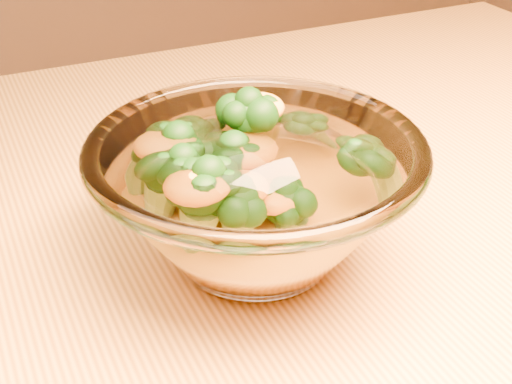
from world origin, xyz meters
TOP-DOWN VIEW (x-y plane):
  - glass_bowl at (0.06, -0.01)m, footprint 0.21×0.21m
  - cheese_sauce at (0.06, -0.01)m, footprint 0.12×0.12m
  - broccoli_heap at (0.05, 0.00)m, footprint 0.15×0.12m

SIDE VIEW (x-z plane):
  - cheese_sauce at x=0.06m, z-range 0.76..0.80m
  - glass_bowl at x=0.06m, z-range 0.75..0.85m
  - broccoli_heap at x=0.05m, z-range 0.78..0.85m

